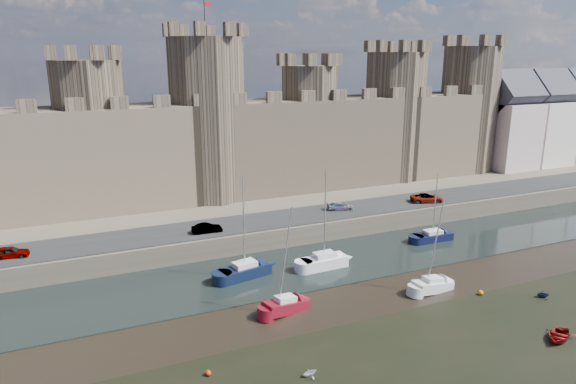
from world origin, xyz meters
name	(u,v)px	position (x,y,z in m)	size (l,w,h in m)	color
water_channel	(254,275)	(0.00, 24.00, 0.04)	(160.00, 12.00, 0.08)	black
quay	(182,187)	(0.00, 60.00, 1.25)	(160.00, 60.00, 2.50)	#4C443A
road	(226,226)	(0.00, 34.00, 2.55)	(160.00, 7.00, 0.10)	black
castle	(192,137)	(-0.64, 48.00, 11.67)	(108.50, 11.00, 29.00)	#42382B
townhouses	(561,121)	(71.50, 46.00, 10.59)	(35.50, 9.05, 18.13)	beige
car_0	(10,252)	(-23.81, 33.20, 3.14)	(1.50, 3.73, 1.27)	gray
car_1	(207,228)	(-2.80, 32.53, 3.09)	(1.25, 3.60, 1.19)	gray
car_2	(341,206)	(16.41, 34.29, 3.04)	(1.51, 3.72, 1.08)	gray
car_3	(427,198)	(29.68, 32.64, 3.15)	(2.14, 4.65, 1.29)	gray
sailboat_1	(245,270)	(-0.99, 23.93, 0.86)	(5.89, 3.27, 11.14)	black
sailboat_2	(324,261)	(7.98, 22.79, 0.88)	(5.30, 2.22, 11.28)	white
sailboat_3	(433,236)	(24.72, 24.87, 0.71)	(5.15, 2.14, 8.92)	black
sailboat_4	(285,305)	(0.01, 15.23, 0.75)	(4.65, 2.67, 10.22)	maroon
sailboat_5	(432,284)	(15.43, 13.34, 0.70)	(4.64, 2.22, 9.66)	silver
dinghy_3	(309,373)	(-2.23, 5.40, 0.32)	(1.04, 0.63, 1.20)	silver
dinghy_4	(559,336)	(19.26, 1.63, 0.35)	(2.38, 0.69, 3.33)	maroon
dinghy_7	(543,294)	(24.57, 7.77, 0.37)	(1.22, 0.74, 1.41)	black
buoy_1	(208,373)	(-9.14, 8.52, 0.23)	(0.46, 0.46, 0.46)	red
buoy_3	(481,293)	(19.31, 10.65, 0.25)	(0.50, 0.50, 0.50)	orange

